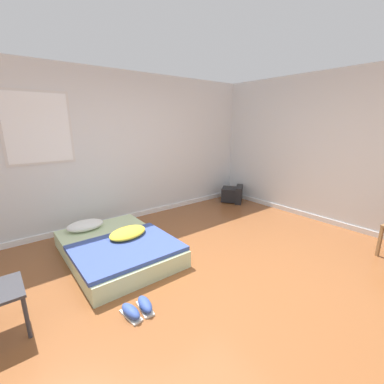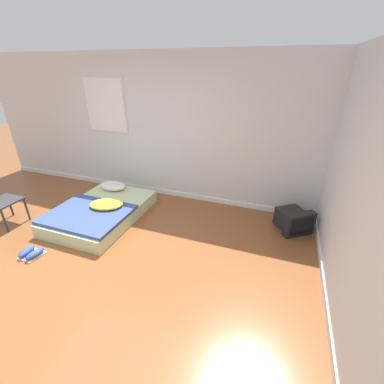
{
  "view_description": "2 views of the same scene",
  "coord_description": "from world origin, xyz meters",
  "views": [
    {
      "loc": [
        -1.8,
        -1.79,
        1.76
      ],
      "look_at": [
        0.86,
        1.56,
        0.59
      ],
      "focal_mm": 24.0,
      "sensor_mm": 36.0,
      "label": 1
    },
    {
      "loc": [
        2.1,
        -1.71,
        2.35
      ],
      "look_at": [
        0.92,
        1.54,
        0.65
      ],
      "focal_mm": 24.0,
      "sensor_mm": 36.0,
      "label": 2
    }
  ],
  "objects": [
    {
      "name": "wall_back",
      "position": [
        -0.02,
        2.54,
        1.29
      ],
      "size": [
        8.0,
        0.08,
        2.6
      ],
      "color": "silver",
      "rests_on": "ground_plane"
    },
    {
      "name": "mattress_bed",
      "position": [
        -0.64,
        1.31,
        0.14
      ],
      "size": [
        1.24,
        1.72,
        0.36
      ],
      "color": "beige",
      "rests_on": "ground_plane"
    },
    {
      "name": "sneaker_pair",
      "position": [
        -0.93,
        0.15,
        0.05
      ],
      "size": [
        0.29,
        0.27,
        0.1
      ],
      "color": "silver",
      "rests_on": "ground_plane"
    },
    {
      "name": "wall_right",
      "position": [
        2.83,
        0.0,
        1.29
      ],
      "size": [
        0.08,
        7.43,
        2.6
      ],
      "color": "silver",
      "rests_on": "ground_plane"
    },
    {
      "name": "crt_tv",
      "position": [
        2.43,
        2.04,
        0.18
      ],
      "size": [
        0.62,
        0.62,
        0.37
      ],
      "color": "black",
      "rests_on": "ground_plane"
    },
    {
      "name": "ground_plane",
      "position": [
        0.0,
        0.0,
        0.0
      ],
      "size": [
        20.0,
        20.0,
        0.0
      ],
      "primitive_type": "plane",
      "color": "brown"
    }
  ]
}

